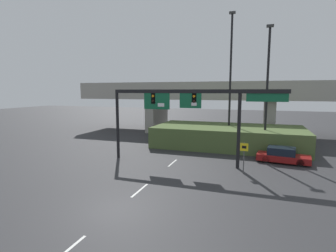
# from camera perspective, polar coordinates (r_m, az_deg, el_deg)

# --- Properties ---
(ground_plane) EXTENTS (160.00, 160.00, 0.00)m
(ground_plane) POSITION_cam_1_polar(r_m,az_deg,el_deg) (15.18, -10.88, -17.25)
(ground_plane) COLOR #2D2D30
(lane_markings) EXTENTS (0.14, 36.69, 0.01)m
(lane_markings) POSITION_cam_1_polar(r_m,az_deg,el_deg) (26.70, 3.31, -6.14)
(lane_markings) COLOR silver
(lane_markings) RESTS_ON ground
(signal_gantry) EXTENTS (14.99, 0.44, 6.48)m
(signal_gantry) POSITION_cam_1_polar(r_m,az_deg,el_deg) (22.56, 3.86, 4.73)
(signal_gantry) COLOR black
(signal_gantry) RESTS_ON ground
(speed_limit_sign) EXTENTS (0.60, 0.11, 2.45)m
(speed_limit_sign) POSITION_cam_1_polar(r_m,az_deg,el_deg) (20.98, 16.20, -5.77)
(speed_limit_sign) COLOR #4C4C4C
(speed_limit_sign) RESTS_ON ground
(highway_light_pole_near) EXTENTS (0.70, 0.36, 15.19)m
(highway_light_pole_near) POSITION_cam_1_polar(r_m,az_deg,el_deg) (31.66, 13.43, 10.36)
(highway_light_pole_near) COLOR black
(highway_light_pole_near) RESTS_ON ground
(highway_light_pole_far) EXTENTS (0.70, 0.36, 12.89)m
(highway_light_pole_far) POSITION_cam_1_polar(r_m,az_deg,el_deg) (28.94, 20.79, 8.07)
(highway_light_pole_far) COLOR black
(highway_light_pole_far) RESTS_ON ground
(overpass_bridge) EXTENTS (39.98, 8.19, 7.61)m
(overpass_bridge) POSITION_cam_1_polar(r_m,az_deg,el_deg) (39.95, 8.99, 6.24)
(overpass_bridge) COLOR #A39E93
(overpass_bridge) RESTS_ON ground
(grass_embankment) EXTENTS (16.50, 8.05, 2.31)m
(grass_embankment) POSITION_cam_1_polar(r_m,az_deg,el_deg) (31.00, 12.91, -2.21)
(grass_embankment) COLOR #4C6033
(grass_embankment) RESTS_ON ground
(parked_sedan_near_right) EXTENTS (4.60, 2.32, 1.38)m
(parked_sedan_near_right) POSITION_cam_1_polar(r_m,az_deg,el_deg) (25.63, 23.67, -5.90)
(parked_sedan_near_right) COLOR maroon
(parked_sedan_near_right) RESTS_ON ground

